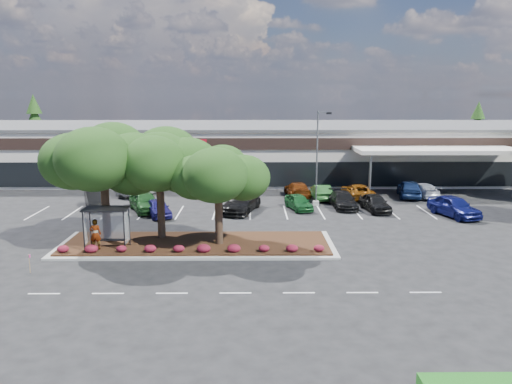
{
  "coord_description": "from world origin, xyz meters",
  "views": [
    {
      "loc": [
        1.62,
        -27.63,
        9.8
      ],
      "look_at": [
        1.96,
        9.21,
        2.6
      ],
      "focal_mm": 35.0,
      "sensor_mm": 36.0,
      "label": 1
    }
  ],
  "objects_px": {
    "car_1": "(145,201)",
    "survey_stake": "(30,261)",
    "car_0": "(96,199)",
    "light_pole": "(318,165)"
  },
  "relations": [
    {
      "from": "survey_stake",
      "to": "car_0",
      "type": "height_order",
      "value": "car_0"
    },
    {
      "from": "survey_stake",
      "to": "light_pole",
      "type": "bearing_deg",
      "value": 43.22
    },
    {
      "from": "car_0",
      "to": "car_1",
      "type": "xyz_separation_m",
      "value": [
        4.56,
        -1.35,
        0.09
      ]
    },
    {
      "from": "car_1",
      "to": "survey_stake",
      "type": "bearing_deg",
      "value": -126.55
    },
    {
      "from": "light_pole",
      "to": "car_0",
      "type": "height_order",
      "value": "light_pole"
    },
    {
      "from": "car_0",
      "to": "car_1",
      "type": "height_order",
      "value": "car_1"
    },
    {
      "from": "light_pole",
      "to": "car_1",
      "type": "bearing_deg",
      "value": -171.79
    },
    {
      "from": "car_0",
      "to": "car_1",
      "type": "bearing_deg",
      "value": -39.65
    },
    {
      "from": "car_1",
      "to": "car_0",
      "type": "bearing_deg",
      "value": 139.22
    },
    {
      "from": "car_0",
      "to": "car_1",
      "type": "distance_m",
      "value": 4.76
    }
  ]
}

